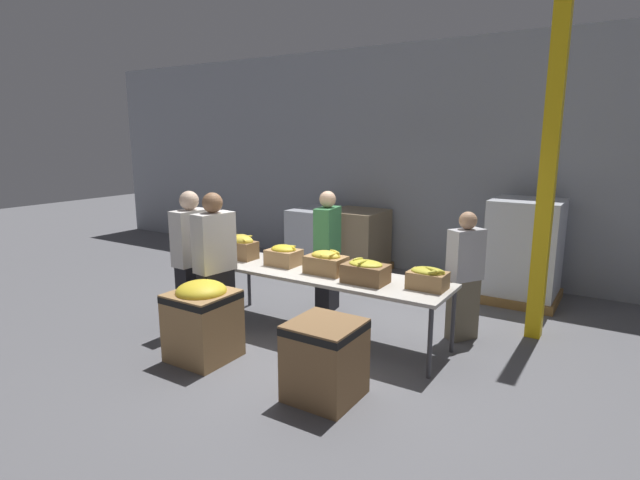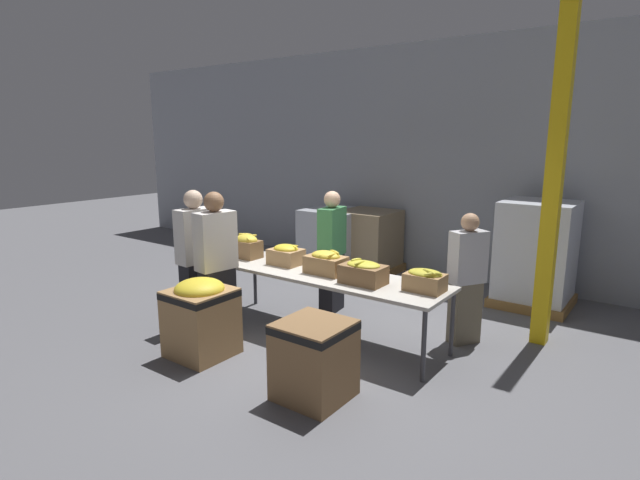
{
  "view_description": "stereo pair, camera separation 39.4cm",
  "coord_description": "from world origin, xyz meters",
  "px_view_note": "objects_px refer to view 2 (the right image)",
  "views": [
    {
      "loc": [
        3.09,
        -4.95,
        2.44
      ],
      "look_at": [
        -0.03,
        -0.03,
        1.21
      ],
      "focal_mm": 28.0,
      "sensor_mm": 36.0,
      "label": 1
    },
    {
      "loc": [
        3.41,
        -4.73,
        2.44
      ],
      "look_at": [
        -0.03,
        -0.03,
        1.21
      ],
      "focal_mm": 28.0,
      "sensor_mm": 36.0,
      "label": 2
    }
  ],
  "objects_px": {
    "donation_bin_0": "(201,315)",
    "pallet_stack_0": "(368,242)",
    "banana_box_1": "(286,254)",
    "volunteer_2": "(467,280)",
    "banana_box_3": "(363,272)",
    "sorting_table": "(323,277)",
    "volunteer_0": "(332,252)",
    "banana_box_2": "(326,262)",
    "pallet_stack_2": "(536,255)",
    "donation_bin_1": "(314,357)",
    "banana_box_4": "(425,280)",
    "volunteer_3": "(196,259)",
    "volunteer_1": "(217,266)",
    "pallet_stack_1": "(336,240)",
    "support_pillar": "(554,175)",
    "banana_box_0": "(247,246)"
  },
  "relations": [
    {
      "from": "banana_box_3",
      "to": "pallet_stack_2",
      "type": "distance_m",
      "value": 3.08
    },
    {
      "from": "banana_box_1",
      "to": "pallet_stack_1",
      "type": "relative_size",
      "value": 0.36
    },
    {
      "from": "volunteer_1",
      "to": "pallet_stack_2",
      "type": "xyz_separation_m",
      "value": [
        2.85,
        3.5,
        -0.14
      ]
    },
    {
      "from": "banana_box_0",
      "to": "donation_bin_1",
      "type": "bearing_deg",
      "value": -31.17
    },
    {
      "from": "volunteer_0",
      "to": "volunteer_1",
      "type": "height_order",
      "value": "volunteer_1"
    },
    {
      "from": "banana_box_0",
      "to": "banana_box_4",
      "type": "height_order",
      "value": "banana_box_0"
    },
    {
      "from": "pallet_stack_0",
      "to": "volunteer_1",
      "type": "bearing_deg",
      "value": -89.5
    },
    {
      "from": "banana_box_2",
      "to": "donation_bin_0",
      "type": "bearing_deg",
      "value": -123.05
    },
    {
      "from": "donation_bin_0",
      "to": "banana_box_3",
      "type": "bearing_deg",
      "value": 39.89
    },
    {
      "from": "pallet_stack_2",
      "to": "banana_box_2",
      "type": "bearing_deg",
      "value": -122.65
    },
    {
      "from": "sorting_table",
      "to": "volunteer_0",
      "type": "height_order",
      "value": "volunteer_0"
    },
    {
      "from": "pallet_stack_2",
      "to": "donation_bin_1",
      "type": "bearing_deg",
      "value": -103.92
    },
    {
      "from": "banana_box_1",
      "to": "volunteer_1",
      "type": "relative_size",
      "value": 0.23
    },
    {
      "from": "banana_box_4",
      "to": "volunteer_3",
      "type": "xyz_separation_m",
      "value": [
        -2.83,
        -0.73,
        -0.05
      ]
    },
    {
      "from": "banana_box_4",
      "to": "volunteer_3",
      "type": "distance_m",
      "value": 2.92
    },
    {
      "from": "volunteer_1",
      "to": "volunteer_2",
      "type": "bearing_deg",
      "value": -49.32
    },
    {
      "from": "banana_box_1",
      "to": "volunteer_3",
      "type": "relative_size",
      "value": 0.23
    },
    {
      "from": "banana_box_1",
      "to": "volunteer_2",
      "type": "bearing_deg",
      "value": 20.31
    },
    {
      "from": "donation_bin_1",
      "to": "pallet_stack_2",
      "type": "relative_size",
      "value": 0.49
    },
    {
      "from": "volunteer_1",
      "to": "pallet_stack_0",
      "type": "distance_m",
      "value": 3.65
    },
    {
      "from": "banana_box_0",
      "to": "banana_box_2",
      "type": "distance_m",
      "value": 1.34
    },
    {
      "from": "sorting_table",
      "to": "banana_box_0",
      "type": "bearing_deg",
      "value": 179.39
    },
    {
      "from": "donation_bin_1",
      "to": "pallet_stack_0",
      "type": "bearing_deg",
      "value": 114.54
    },
    {
      "from": "volunteer_0",
      "to": "donation_bin_1",
      "type": "xyz_separation_m",
      "value": [
        1.24,
        -2.06,
        -0.44
      ]
    },
    {
      "from": "sorting_table",
      "to": "banana_box_2",
      "type": "bearing_deg",
      "value": -7.52
    },
    {
      "from": "donation_bin_0",
      "to": "pallet_stack_0",
      "type": "xyz_separation_m",
      "value": [
        -0.3,
        4.14,
        0.08
      ]
    },
    {
      "from": "volunteer_3",
      "to": "donation_bin_0",
      "type": "relative_size",
      "value": 1.99
    },
    {
      "from": "volunteer_1",
      "to": "pallet_stack_0",
      "type": "height_order",
      "value": "volunteer_1"
    },
    {
      "from": "banana_box_4",
      "to": "banana_box_0",
      "type": "bearing_deg",
      "value": -178.92
    },
    {
      "from": "pallet_stack_1",
      "to": "volunteer_1",
      "type": "bearing_deg",
      "value": -79.92
    },
    {
      "from": "banana_box_2",
      "to": "support_pillar",
      "type": "height_order",
      "value": "support_pillar"
    },
    {
      "from": "sorting_table",
      "to": "banana_box_2",
      "type": "relative_size",
      "value": 6.51
    },
    {
      "from": "banana_box_3",
      "to": "donation_bin_0",
      "type": "bearing_deg",
      "value": -140.11
    },
    {
      "from": "sorting_table",
      "to": "donation_bin_0",
      "type": "height_order",
      "value": "donation_bin_0"
    },
    {
      "from": "volunteer_0",
      "to": "banana_box_4",
      "type": "bearing_deg",
      "value": 58.47
    },
    {
      "from": "banana_box_1",
      "to": "volunteer_2",
      "type": "height_order",
      "value": "volunteer_2"
    },
    {
      "from": "sorting_table",
      "to": "donation_bin_0",
      "type": "distance_m",
      "value": 1.51
    },
    {
      "from": "banana_box_0",
      "to": "banana_box_3",
      "type": "relative_size",
      "value": 0.78
    },
    {
      "from": "banana_box_1",
      "to": "banana_box_3",
      "type": "relative_size",
      "value": 0.83
    },
    {
      "from": "banana_box_4",
      "to": "donation_bin_1",
      "type": "distance_m",
      "value": 1.51
    },
    {
      "from": "sorting_table",
      "to": "support_pillar",
      "type": "height_order",
      "value": "support_pillar"
    },
    {
      "from": "pallet_stack_2",
      "to": "support_pillar",
      "type": "bearing_deg",
      "value": -73.16
    },
    {
      "from": "banana_box_1",
      "to": "pallet_stack_2",
      "type": "xyz_separation_m",
      "value": [
        2.43,
        2.69,
        -0.18
      ]
    },
    {
      "from": "donation_bin_1",
      "to": "pallet_stack_1",
      "type": "bearing_deg",
      "value": 122.02
    },
    {
      "from": "volunteer_0",
      "to": "pallet_stack_1",
      "type": "height_order",
      "value": "volunteer_0"
    },
    {
      "from": "donation_bin_1",
      "to": "pallet_stack_2",
      "type": "height_order",
      "value": "pallet_stack_2"
    },
    {
      "from": "donation_bin_0",
      "to": "pallet_stack_0",
      "type": "distance_m",
      "value": 4.15
    },
    {
      "from": "pallet_stack_1",
      "to": "pallet_stack_2",
      "type": "distance_m",
      "value": 3.47
    },
    {
      "from": "donation_bin_1",
      "to": "banana_box_4",
      "type": "bearing_deg",
      "value": 69.7
    },
    {
      "from": "banana_box_1",
      "to": "pallet_stack_2",
      "type": "relative_size",
      "value": 0.27
    }
  ]
}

